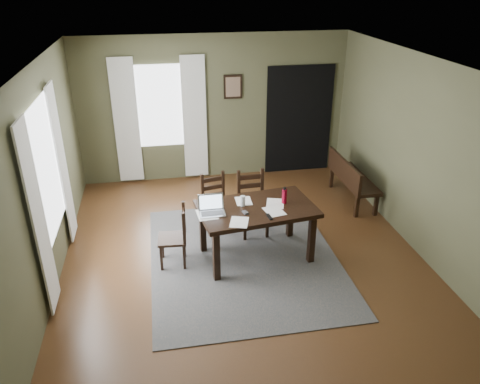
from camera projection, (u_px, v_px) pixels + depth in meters
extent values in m
cube|color=#492C16|center=(244.00, 258.00, 6.65)|extent=(5.00, 6.00, 0.01)
cube|color=#4D4E32|center=(214.00, 109.00, 8.72)|extent=(5.00, 0.02, 2.70)
cube|color=#4D4E32|center=(321.00, 330.00, 3.40)|extent=(5.00, 0.02, 2.70)
cube|color=#4D4E32|center=(42.00, 185.00, 5.66)|extent=(0.02, 6.00, 2.70)
cube|color=#4D4E32|center=(422.00, 158.00, 6.46)|extent=(0.02, 6.00, 2.70)
cube|color=white|center=(245.00, 65.00, 5.47)|extent=(5.00, 6.00, 0.02)
cube|color=#464646|center=(244.00, 258.00, 6.65)|extent=(2.60, 3.20, 0.01)
cube|color=black|center=(257.00, 209.00, 6.36)|extent=(1.68, 1.14, 0.06)
cube|color=black|center=(256.00, 213.00, 6.39)|extent=(1.49, 0.95, 0.05)
cube|color=black|center=(216.00, 257.00, 6.04)|extent=(0.09, 0.09, 0.67)
cube|color=black|center=(203.00, 230.00, 6.67)|extent=(0.09, 0.09, 0.67)
cube|color=black|center=(311.00, 240.00, 6.42)|extent=(0.09, 0.09, 0.67)
cube|color=black|center=(290.00, 216.00, 7.05)|extent=(0.09, 0.09, 0.67)
cube|color=black|center=(172.00, 239.00, 6.35)|extent=(0.41, 0.41, 0.04)
cube|color=black|center=(162.00, 246.00, 6.56)|extent=(0.04, 0.04, 0.37)
cube|color=black|center=(184.00, 245.00, 6.59)|extent=(0.04, 0.04, 0.37)
cube|color=black|center=(161.00, 258.00, 6.29)|extent=(0.04, 0.04, 0.37)
cube|color=black|center=(184.00, 257.00, 6.32)|extent=(0.04, 0.04, 0.37)
cube|color=black|center=(184.00, 217.00, 6.41)|extent=(0.04, 0.04, 0.47)
cube|color=black|center=(184.00, 229.00, 6.12)|extent=(0.04, 0.04, 0.47)
cube|color=black|center=(184.00, 231.00, 6.32)|extent=(0.04, 0.28, 0.06)
cube|color=black|center=(184.00, 223.00, 6.26)|extent=(0.04, 0.28, 0.06)
cube|color=black|center=(183.00, 214.00, 6.21)|extent=(0.04, 0.28, 0.06)
cube|color=black|center=(217.00, 207.00, 7.16)|extent=(0.47, 0.47, 0.04)
cube|color=black|center=(211.00, 226.00, 7.07)|extent=(0.04, 0.04, 0.39)
cube|color=black|center=(204.00, 216.00, 7.33)|extent=(0.04, 0.04, 0.39)
cube|color=black|center=(231.00, 222.00, 7.18)|extent=(0.04, 0.04, 0.39)
cube|color=black|center=(223.00, 213.00, 7.44)|extent=(0.04, 0.04, 0.39)
cube|color=black|center=(202.00, 189.00, 7.14)|extent=(0.05, 0.05, 0.49)
cube|color=black|center=(223.00, 186.00, 7.26)|extent=(0.05, 0.05, 0.49)
cube|color=black|center=(213.00, 195.00, 7.26)|extent=(0.29, 0.09, 0.07)
cube|color=black|center=(213.00, 187.00, 7.20)|extent=(0.29, 0.09, 0.07)
cube|color=black|center=(213.00, 180.00, 7.15)|extent=(0.29, 0.09, 0.07)
cube|color=black|center=(253.00, 207.00, 7.07)|extent=(0.45, 0.45, 0.04)
cube|color=black|center=(245.00, 228.00, 6.98)|extent=(0.04, 0.04, 0.42)
cube|color=black|center=(240.00, 217.00, 7.29)|extent=(0.04, 0.04, 0.42)
cube|color=black|center=(267.00, 225.00, 7.05)|extent=(0.04, 0.04, 0.42)
cube|color=black|center=(261.00, 214.00, 7.36)|extent=(0.04, 0.04, 0.42)
cube|color=black|center=(239.00, 187.00, 7.08)|extent=(0.05, 0.05, 0.53)
cube|color=black|center=(262.00, 184.00, 7.16)|extent=(0.05, 0.05, 0.53)
cube|color=black|center=(250.00, 194.00, 7.18)|extent=(0.32, 0.04, 0.07)
cube|color=black|center=(250.00, 186.00, 7.12)|extent=(0.32, 0.04, 0.07)
cube|color=black|center=(250.00, 177.00, 7.06)|extent=(0.32, 0.04, 0.07)
cube|color=black|center=(354.00, 179.00, 8.12)|extent=(0.44, 1.38, 0.06)
cube|color=black|center=(376.00, 205.00, 7.72)|extent=(0.06, 0.06, 0.38)
cube|color=black|center=(357.00, 206.00, 7.66)|extent=(0.06, 0.06, 0.38)
cube|color=black|center=(348.00, 176.00, 8.77)|extent=(0.06, 0.06, 0.38)
cube|color=black|center=(331.00, 178.00, 8.71)|extent=(0.06, 0.06, 0.38)
cube|color=black|center=(344.00, 169.00, 8.00)|extent=(0.05, 1.38, 0.34)
cube|color=#B7B7BC|center=(212.00, 214.00, 6.16)|extent=(0.34, 0.24, 0.02)
cube|color=#B7B7BC|center=(211.00, 202.00, 6.22)|extent=(0.34, 0.06, 0.22)
cube|color=silver|center=(211.00, 202.00, 6.21)|extent=(0.30, 0.04, 0.18)
cube|color=#3F3F42|center=(212.00, 213.00, 6.14)|extent=(0.29, 0.14, 0.00)
cube|color=#3F3F42|center=(245.00, 213.00, 6.17)|extent=(0.08, 0.10, 0.03)
cube|color=black|center=(269.00, 217.00, 6.08)|extent=(0.06, 0.16, 0.02)
cylinder|color=silver|center=(243.00, 201.00, 6.35)|extent=(0.09, 0.09, 0.15)
cylinder|color=#A30C2A|center=(284.00, 196.00, 6.41)|extent=(0.08, 0.08, 0.21)
cylinder|color=black|center=(285.00, 188.00, 6.36)|extent=(0.05, 0.05, 0.03)
cube|color=white|center=(207.00, 214.00, 6.15)|extent=(0.28, 0.35, 0.00)
cube|color=white|center=(274.00, 211.00, 6.23)|extent=(0.29, 0.34, 0.00)
cube|color=white|center=(244.00, 201.00, 6.51)|extent=(0.22, 0.29, 0.00)
cube|color=white|center=(275.00, 203.00, 6.44)|extent=(0.31, 0.36, 0.00)
cube|color=white|center=(239.00, 222.00, 5.97)|extent=(0.30, 0.35, 0.00)
cube|color=white|center=(46.00, 171.00, 5.80)|extent=(0.01, 1.30, 1.70)
cube|color=white|center=(160.00, 106.00, 8.49)|extent=(1.00, 0.01, 1.50)
cube|color=silver|center=(39.00, 220.00, 5.19)|extent=(0.03, 0.48, 2.30)
cube|color=silver|center=(62.00, 165.00, 6.64)|extent=(0.03, 0.48, 2.30)
cube|color=silver|center=(126.00, 122.00, 8.47)|extent=(0.44, 0.03, 2.30)
cube|color=silver|center=(195.00, 118.00, 8.67)|extent=(0.44, 0.03, 2.30)
cube|color=black|center=(233.00, 87.00, 8.58)|extent=(0.34, 0.03, 0.44)
cube|color=brown|center=(233.00, 87.00, 8.56)|extent=(0.27, 0.01, 0.36)
cube|color=black|center=(299.00, 120.00, 9.09)|extent=(1.30, 0.03, 2.10)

